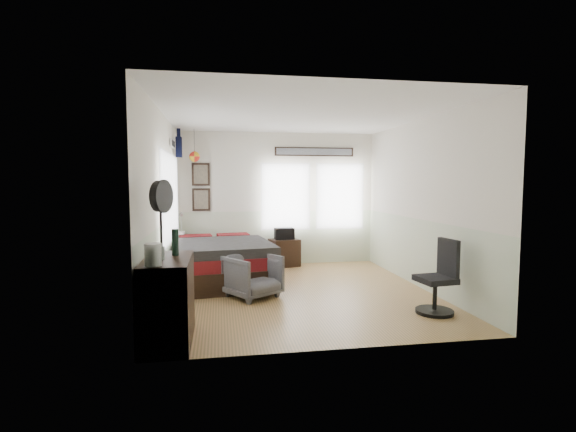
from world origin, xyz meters
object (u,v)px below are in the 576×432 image
armchair (253,276)px  nightstand (284,253)px  bed (221,261)px  dresser (168,300)px  task_chair (439,283)px

armchair → nightstand: armchair is taller
bed → armchair: 1.22m
bed → nightstand: (1.28, 1.07, -0.07)m
dresser → armchair: dresser is taller
bed → armchair: bed is taller
nightstand → dresser: bearing=-130.5°
dresser → task_chair: 3.37m
bed → armchair: bearing=-75.0°
dresser → task_chair: size_ratio=1.04×
dresser → nightstand: size_ratio=1.83×
armchair → bed: bearing=78.4°
dresser → armchair: size_ratio=1.43×
dresser → bed: bearing=78.5°
bed → task_chair: bearing=-46.4°
dresser → task_chair: (3.34, 0.45, -0.06)m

